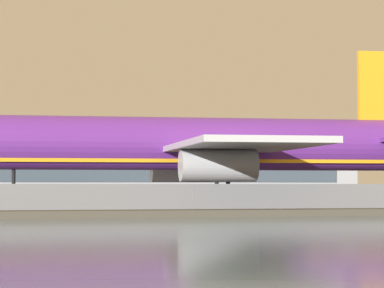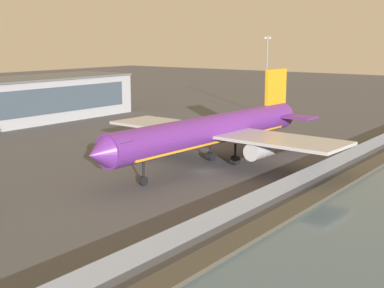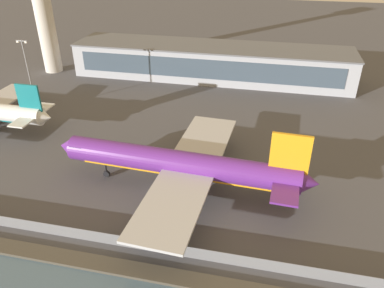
% 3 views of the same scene
% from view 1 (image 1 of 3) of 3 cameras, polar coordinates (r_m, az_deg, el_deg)
% --- Properties ---
extents(ground_plane, '(500.00, 500.00, 0.00)m').
position_cam_1_polar(ground_plane, '(82.85, -2.47, -4.11)').
color(ground_plane, '#4C4C51').
extents(shoreline_seawall, '(320.00, 3.00, 0.50)m').
position_cam_1_polar(shoreline_seawall, '(62.81, 0.97, -4.37)').
color(shoreline_seawall, '#474238').
rests_on(shoreline_seawall, ground).
extents(perimeter_fence, '(280.00, 0.10, 2.28)m').
position_cam_1_polar(perimeter_fence, '(67.17, 0.04, -3.49)').
color(perimeter_fence, slate).
rests_on(perimeter_fence, ground).
extents(cargo_jet_purple, '(52.03, 44.54, 15.34)m').
position_cam_1_polar(cargo_jet_purple, '(85.12, 0.28, -0.13)').
color(cargo_jet_purple, '#602889').
rests_on(cargo_jet_purple, ground).
extents(baggage_tug, '(2.41, 3.52, 1.80)m').
position_cam_1_polar(baggage_tug, '(96.50, 11.87, -3.37)').
color(baggage_tug, '#19519E').
rests_on(baggage_tug, ground).
extents(terminal_building, '(94.82, 19.23, 11.19)m').
position_cam_1_polar(terminal_building, '(149.88, -7.91, -1.27)').
color(terminal_building, '#9EA3AD').
rests_on(terminal_building, ground).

